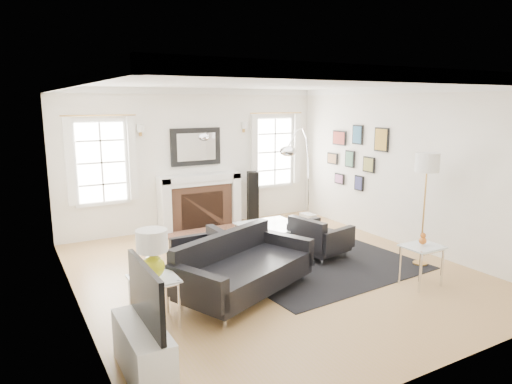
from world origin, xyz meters
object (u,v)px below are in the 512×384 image
sofa (242,269)px  arc_floor_lamp (299,175)px  coffee_table (271,227)px  fireplace (200,202)px  armchair_left (203,254)px  gourd_lamp (152,250)px  armchair_right (318,239)px

sofa → arc_floor_lamp: (2.36, 2.09, 0.80)m
coffee_table → arc_floor_lamp: size_ratio=0.47×
fireplace → coffee_table: bearing=-74.6°
armchair_left → gourd_lamp: 1.77m
armchair_left → fireplace: bearing=68.3°
arc_floor_lamp → gourd_lamp: bearing=-146.9°
armchair_left → arc_floor_lamp: 2.88m
armchair_left → sofa: bearing=-81.4°
armchair_left → armchair_right: armchair_right is taller
fireplace → arc_floor_lamp: bearing=-37.3°
armchair_right → coffee_table: armchair_right is taller
coffee_table → fireplace: bearing=105.4°
armchair_left → armchair_right: bearing=-8.4°
sofa → armchair_left: sofa is taller
armchair_right → gourd_lamp: (-3.05, -0.95, 0.57)m
gourd_lamp → arc_floor_lamp: bearing=33.1°
fireplace → sofa: bearing=-103.4°
armchair_left → coffee_table: size_ratio=0.79×
coffee_table → arc_floor_lamp: (1.06, 0.69, 0.74)m
fireplace → gourd_lamp: gourd_lamp is taller
fireplace → armchair_right: fireplace is taller
armchair_right → coffee_table: size_ratio=0.99×
fireplace → armchair_right: (0.99, -2.62, -0.22)m
coffee_table → gourd_lamp: 3.11m
sofa → gourd_lamp: (-1.27, -0.27, 0.54)m
arc_floor_lamp → sofa: bearing=-138.4°
coffee_table → gourd_lamp: gourd_lamp is taller
sofa → armchair_right: size_ratio=2.21×
armchair_left → gourd_lamp: size_ratio=1.40×
armchair_right → arc_floor_lamp: 1.74m
gourd_lamp → arc_floor_lamp: size_ratio=0.27×
gourd_lamp → fireplace: bearing=60.1°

